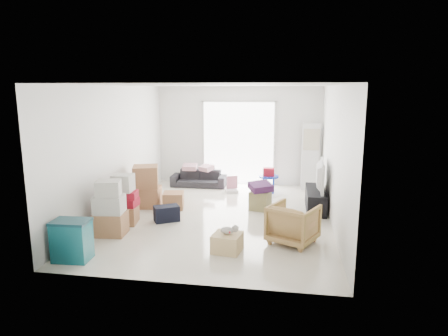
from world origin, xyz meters
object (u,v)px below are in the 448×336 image
at_px(television, 316,186).
at_px(kids_table, 269,175).
at_px(storage_bins, 72,240).
at_px(ottoman, 260,200).
at_px(wood_crate, 227,242).
at_px(ac_tower, 310,157).
at_px(tv_console, 316,199).
at_px(sofa, 199,176).
at_px(armchair, 293,222).

bearing_deg(television, kids_table, 42.80).
height_order(television, storage_bins, storage_bins).
xyz_separation_m(ottoman, kids_table, (0.10, 1.50, 0.25)).
xyz_separation_m(storage_bins, wood_crate, (2.33, 0.73, -0.18)).
bearing_deg(television, storage_bins, 132.94).
bearing_deg(ac_tower, tv_console, -88.43).
height_order(ac_tower, storage_bins, ac_tower).
bearing_deg(sofa, ottoman, -46.24).
relative_size(storage_bins, wood_crate, 1.44).
bearing_deg(sofa, kids_table, -11.47).
distance_m(ac_tower, wood_crate, 4.75).
xyz_separation_m(sofa, wood_crate, (1.45, -4.29, -0.14)).
distance_m(television, sofa, 3.47).
distance_m(sofa, kids_table, 1.96).
distance_m(tv_console, kids_table, 1.72).
relative_size(ac_tower, sofa, 1.17).
distance_m(ac_tower, ottoman, 2.43).
distance_m(ottoman, wood_crate, 2.44).
distance_m(storage_bins, ottoman, 4.14).
relative_size(television, sofa, 0.75).
bearing_deg(armchair, storage_bins, 46.52).
bearing_deg(ac_tower, kids_table, -153.37).
relative_size(sofa, ottoman, 3.64).
bearing_deg(tv_console, storage_bins, -139.38).
relative_size(ac_tower, storage_bins, 2.70).
xyz_separation_m(television, sofa, (-3.02, 1.68, -0.23)).
bearing_deg(armchair, ottoman, -43.56).
bearing_deg(sofa, storage_bins, -100.16).
distance_m(tv_console, wood_crate, 3.06).
bearing_deg(kids_table, television, -49.52).
bearing_deg(storage_bins, television, 40.62).
bearing_deg(wood_crate, tv_console, 58.97).
bearing_deg(sofa, television, -29.26).
bearing_deg(ottoman, television, 9.64).
relative_size(tv_console, kids_table, 2.10).
bearing_deg(armchair, sofa, -30.20).
relative_size(sofa, kids_table, 2.32).
relative_size(tv_console, storage_bins, 2.09).
relative_size(storage_bins, kids_table, 1.01).
xyz_separation_m(tv_console, storage_bins, (-3.90, -3.35, 0.10)).
bearing_deg(tv_console, ottoman, -170.36).
height_order(ac_tower, armchair, ac_tower).
bearing_deg(kids_table, tv_console, -49.52).
distance_m(armchair, storage_bins, 3.62).
relative_size(ac_tower, television, 1.57).
distance_m(television, ottoman, 1.26).
xyz_separation_m(armchair, wood_crate, (-1.07, -0.55, -0.23)).
bearing_deg(ac_tower, wood_crate, -108.94).
relative_size(television, kids_table, 1.73).
xyz_separation_m(television, wood_crate, (-1.57, -2.62, -0.37)).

